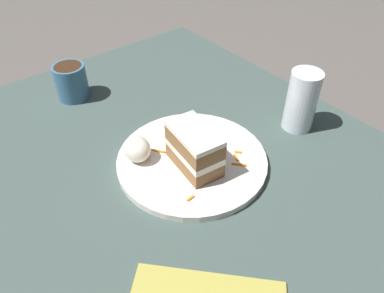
# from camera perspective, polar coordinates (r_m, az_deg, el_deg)

# --- Properties ---
(ground_plane) EXTENTS (6.00, 6.00, 0.00)m
(ground_plane) POSITION_cam_1_polar(r_m,az_deg,el_deg) (0.73, -4.22, -3.60)
(ground_plane) COLOR #4C4742
(ground_plane) RESTS_ON ground
(dining_table) EXTENTS (0.94, 0.82, 0.02)m
(dining_table) POSITION_cam_1_polar(r_m,az_deg,el_deg) (0.72, -4.27, -2.94)
(dining_table) COLOR #384742
(dining_table) RESTS_ON ground
(plate) EXTENTS (0.28, 0.28, 0.01)m
(plate) POSITION_cam_1_polar(r_m,az_deg,el_deg) (0.71, -0.00, -2.14)
(plate) COLOR silver
(plate) RESTS_ON dining_table
(cake_slice) EXTENTS (0.11, 0.07, 0.08)m
(cake_slice) POSITION_cam_1_polar(r_m,az_deg,el_deg) (0.66, 0.37, -0.34)
(cake_slice) COLOR brown
(cake_slice) RESTS_ON plate
(cream_dollop) EXTENTS (0.05, 0.05, 0.05)m
(cream_dollop) POSITION_cam_1_polar(r_m,az_deg,el_deg) (0.69, -8.40, -0.37)
(cream_dollop) COLOR silver
(cream_dollop) RESTS_ON plate
(orange_garnish) EXTENTS (0.06, 0.06, 0.01)m
(orange_garnish) POSITION_cam_1_polar(r_m,az_deg,el_deg) (0.77, -1.60, 3.21)
(orange_garnish) COLOR orange
(orange_garnish) RESTS_ON plate
(carrot_shreds_scatter) EXTENTS (0.15, 0.16, 0.00)m
(carrot_shreds_scatter) POSITION_cam_1_polar(r_m,az_deg,el_deg) (0.70, 2.74, -1.65)
(carrot_shreds_scatter) COLOR orange
(carrot_shreds_scatter) RESTS_ON plate
(drinking_glass) EXTENTS (0.06, 0.06, 0.13)m
(drinking_glass) POSITION_cam_1_polar(r_m,az_deg,el_deg) (0.80, 16.25, 6.18)
(drinking_glass) COLOR silver
(drinking_glass) RESTS_ON dining_table
(coffee_mug) EXTENTS (0.07, 0.07, 0.08)m
(coffee_mug) POSITION_cam_1_polar(r_m,az_deg,el_deg) (0.91, -17.96, 9.54)
(coffee_mug) COLOR #386684
(coffee_mug) RESTS_ON dining_table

